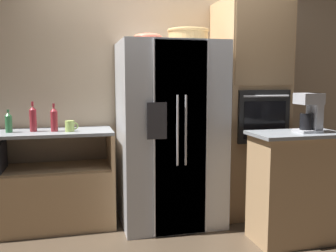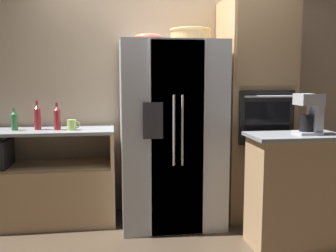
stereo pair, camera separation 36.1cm
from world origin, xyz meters
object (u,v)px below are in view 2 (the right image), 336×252
(refrigerator, at_px, (171,134))
(wall_oven, at_px, (254,110))
(bottle_short, at_px, (14,120))
(mug, at_px, (72,125))
(bottle_wide, at_px, (57,118))
(coffee_maker, at_px, (311,112))
(wicker_basket, at_px, (190,35))
(bottle_tall, at_px, (37,117))
(fruit_bowl, at_px, (148,37))

(refrigerator, relative_size, wall_oven, 0.80)
(bottle_short, distance_m, mug, 0.55)
(refrigerator, distance_m, bottle_wide, 1.12)
(bottle_wide, distance_m, coffee_maker, 2.32)
(wall_oven, relative_size, wicker_basket, 5.37)
(wicker_basket, bearing_deg, bottle_short, 178.66)
(bottle_tall, distance_m, coffee_maker, 2.52)
(wall_oven, bearing_deg, bottle_short, 178.99)
(bottle_tall, distance_m, bottle_wide, 0.20)
(fruit_bowl, bearing_deg, refrigerator, 2.22)
(wicker_basket, height_order, fruit_bowl, wicker_basket)
(wall_oven, bearing_deg, fruit_bowl, -175.68)
(mug, bearing_deg, wicker_basket, 1.33)
(fruit_bowl, distance_m, mug, 1.12)
(fruit_bowl, bearing_deg, mug, 175.51)
(wicker_basket, distance_m, coffee_maker, 1.38)
(refrigerator, xyz_separation_m, bottle_tall, (-1.29, 0.13, 0.17))
(wicker_basket, xyz_separation_m, mug, (-1.17, -0.03, -0.87))
(coffee_maker, bearing_deg, wicker_basket, 135.57)
(bottle_tall, bearing_deg, coffee_maker, -20.66)
(refrigerator, height_order, bottle_wide, refrigerator)
(wall_oven, xyz_separation_m, bottle_tall, (-2.18, 0.06, -0.05))
(wall_oven, xyz_separation_m, bottle_short, (-2.39, 0.04, -0.08))
(wall_oven, xyz_separation_m, wicker_basket, (-0.68, 0.00, 0.75))
(mug, distance_m, coffee_maker, 2.18)
(refrigerator, xyz_separation_m, bottle_wide, (-1.10, 0.09, 0.17))
(bottle_short, bearing_deg, bottle_tall, 3.70)
(fruit_bowl, bearing_deg, bottle_tall, 172.64)
(bottle_wide, xyz_separation_m, mug, (0.14, -0.04, -0.07))
(fruit_bowl, height_order, coffee_maker, fruit_bowl)
(bottle_tall, bearing_deg, wicker_basket, -2.05)
(wicker_basket, bearing_deg, wall_oven, -0.17)
(bottle_tall, xyz_separation_m, bottle_short, (-0.21, -0.01, -0.03))
(coffee_maker, bearing_deg, bottle_wide, 158.61)
(refrigerator, xyz_separation_m, bottle_short, (-1.51, 0.12, 0.15))
(wall_oven, distance_m, bottle_short, 2.40)
(bottle_wide, bearing_deg, fruit_bowl, -6.33)
(bottle_wide, relative_size, coffee_maker, 0.78)
(mug, bearing_deg, refrigerator, -2.97)
(coffee_maker, bearing_deg, refrigerator, 144.43)
(bottle_short, xyz_separation_m, mug, (0.55, -0.07, -0.04))
(bottle_short, xyz_separation_m, coffee_maker, (2.57, -0.87, 0.12))
(wicker_basket, relative_size, bottle_tall, 1.47)
(refrigerator, distance_m, wall_oven, 0.92)
(refrigerator, relative_size, coffee_maker, 5.30)
(wall_oven, xyz_separation_m, fruit_bowl, (-1.10, -0.08, 0.71))
(refrigerator, bearing_deg, coffee_maker, -35.57)
(wicker_basket, xyz_separation_m, coffee_maker, (0.85, -0.83, -0.70))
(bottle_tall, bearing_deg, wall_oven, -1.47)
(wicker_basket, height_order, coffee_maker, wicker_basket)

